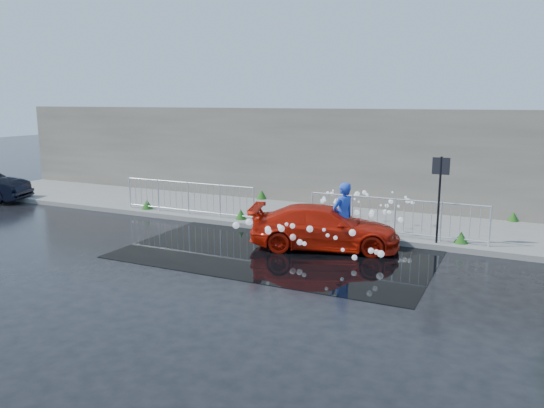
% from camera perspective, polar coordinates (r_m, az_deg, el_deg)
% --- Properties ---
extents(ground, '(90.00, 90.00, 0.00)m').
position_cam_1_polar(ground, '(13.49, -2.89, -5.95)').
color(ground, black).
rests_on(ground, ground).
extents(pavement, '(30.00, 4.00, 0.15)m').
position_cam_1_polar(pavement, '(17.87, 4.76, -1.45)').
color(pavement, slate).
rests_on(pavement, ground).
extents(curb, '(30.00, 0.25, 0.16)m').
position_cam_1_polar(curb, '(16.07, 2.21, -2.84)').
color(curb, slate).
rests_on(curb, ground).
extents(retaining_wall, '(30.00, 0.60, 3.50)m').
position_cam_1_polar(retaining_wall, '(19.63, 7.14, 5.03)').
color(retaining_wall, '#5C554D').
rests_on(retaining_wall, pavement).
extents(puddle, '(8.00, 5.00, 0.01)m').
position_cam_1_polar(puddle, '(14.13, 0.84, -5.11)').
color(puddle, black).
rests_on(puddle, ground).
extents(sign_post, '(0.45, 0.06, 2.50)m').
position_cam_1_polar(sign_post, '(14.72, 17.60, 1.88)').
color(sign_post, black).
rests_on(sign_post, ground).
extents(railing_left, '(5.05, 0.05, 1.10)m').
position_cam_1_polar(railing_left, '(18.14, -9.00, 0.76)').
color(railing_left, silver).
rests_on(railing_left, pavement).
extents(railing_right, '(5.05, 0.05, 1.10)m').
position_cam_1_polar(railing_right, '(15.35, 13.09, -1.28)').
color(railing_right, silver).
rests_on(railing_right, pavement).
extents(weeds, '(12.17, 3.93, 0.41)m').
position_cam_1_polar(weeds, '(17.40, 3.52, -0.94)').
color(weeds, '#1D4A13').
rests_on(weeds, pavement).
extents(water_spray, '(3.67, 5.69, 1.05)m').
position_cam_1_polar(water_spray, '(14.75, 6.82, -1.63)').
color(water_spray, white).
rests_on(water_spray, ground).
extents(red_car, '(4.29, 2.69, 1.16)m').
position_cam_1_polar(red_car, '(14.37, 5.67, -2.52)').
color(red_car, '#BD1707').
rests_on(red_car, ground).
extents(person, '(0.72, 0.80, 1.85)m').
position_cam_1_polar(person, '(14.11, 7.63, -1.39)').
color(person, blue).
rests_on(person, ground).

